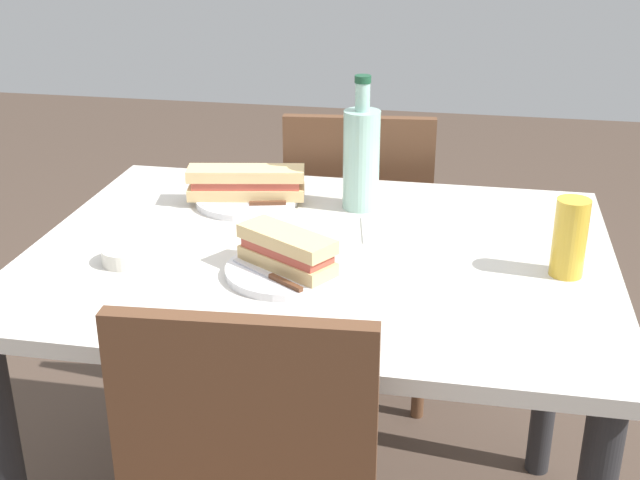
% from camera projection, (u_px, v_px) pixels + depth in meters
% --- Properties ---
extents(dining_table, '(1.13, 0.86, 0.74)m').
position_uv_depth(dining_table, '(320.00, 300.00, 1.67)').
color(dining_table, beige).
rests_on(dining_table, ground).
extents(chair_near, '(0.44, 0.44, 0.87)m').
position_uv_depth(chair_near, '(359.00, 239.00, 2.29)').
color(chair_near, brown).
rests_on(chair_near, ground).
extents(plate_near, '(0.23, 0.23, 0.01)m').
position_uv_depth(plate_near, '(287.00, 271.00, 1.52)').
color(plate_near, white).
rests_on(plate_near, dining_table).
extents(baguette_sandwich_near, '(0.20, 0.16, 0.07)m').
position_uv_depth(baguette_sandwich_near, '(287.00, 250.00, 1.51)').
color(baguette_sandwich_near, '#DBB77A').
rests_on(baguette_sandwich_near, plate_near).
extents(knife_near, '(0.15, 0.11, 0.01)m').
position_uv_depth(knife_near, '(271.00, 276.00, 1.48)').
color(knife_near, silver).
rests_on(knife_near, plate_near).
extents(plate_far, '(0.23, 0.23, 0.01)m').
position_uv_depth(plate_far, '(247.00, 200.00, 1.86)').
color(plate_far, white).
rests_on(plate_far, dining_table).
extents(baguette_sandwich_far, '(0.26, 0.11, 0.07)m').
position_uv_depth(baguette_sandwich_far, '(246.00, 183.00, 1.84)').
color(baguette_sandwich_far, '#DBB77A').
rests_on(baguette_sandwich_far, plate_far).
extents(knife_far, '(0.18, 0.05, 0.01)m').
position_uv_depth(knife_far, '(250.00, 204.00, 1.81)').
color(knife_far, silver).
rests_on(knife_far, plate_far).
extents(water_bottle, '(0.08, 0.08, 0.29)m').
position_uv_depth(water_bottle, '(361.00, 157.00, 1.79)').
color(water_bottle, '#99C6B7').
rests_on(water_bottle, dining_table).
extents(beer_glass, '(0.06, 0.06, 0.15)m').
position_uv_depth(beer_glass, '(570.00, 238.00, 1.50)').
color(beer_glass, gold).
rests_on(beer_glass, dining_table).
extents(olive_bowl, '(0.09, 0.09, 0.03)m').
position_uv_depth(olive_bowl, '(126.00, 255.00, 1.57)').
color(olive_bowl, silver).
rests_on(olive_bowl, dining_table).
extents(paper_napkin, '(0.16, 0.16, 0.00)m').
position_uv_depth(paper_napkin, '(396.00, 230.00, 1.71)').
color(paper_napkin, white).
rests_on(paper_napkin, dining_table).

